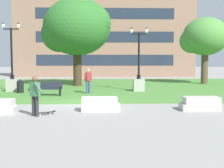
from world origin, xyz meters
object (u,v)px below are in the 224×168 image
at_px(concrete_block_left, 100,104).
at_px(concrete_block_right, 200,104).
at_px(person_skateboarder, 35,94).
at_px(person_bystander_near_lawn, 88,80).
at_px(lamp_post_right, 139,78).
at_px(trash_bin, 20,86).
at_px(lamp_post_center, 12,77).
at_px(park_bench_near_right, 48,88).
at_px(skateboard, 44,113).

relative_size(concrete_block_left, concrete_block_right, 0.99).
height_order(person_skateboarder, person_bystander_near_lawn, person_bystander_near_lawn).
bearing_deg(lamp_post_right, trash_bin, -174.06).
distance_m(concrete_block_right, trash_bin, 12.94).
xyz_separation_m(person_skateboarder, trash_bin, (-2.89, 8.92, -0.47)).
bearing_deg(lamp_post_right, concrete_block_left, -108.55).
bearing_deg(concrete_block_left, lamp_post_center, 126.63).
relative_size(park_bench_near_right, lamp_post_right, 0.39).
bearing_deg(park_bench_near_right, person_bystander_near_lawn, 24.66).
bearing_deg(lamp_post_right, park_bench_near_right, -157.43).
distance_m(skateboard, lamp_post_center, 10.51).
distance_m(concrete_block_left, skateboard, 2.63).
bearing_deg(lamp_post_right, person_bystander_near_lawn, -158.91).
bearing_deg(skateboard, park_bench_near_right, 97.80).
distance_m(concrete_block_left, person_bystander_near_lawn, 7.20).
distance_m(park_bench_near_right, trash_bin, 2.84).
distance_m(concrete_block_left, person_skateboarder, 3.12).
xyz_separation_m(person_skateboarder, park_bench_near_right, (-0.63, 7.20, -0.43)).
bearing_deg(lamp_post_right, concrete_block_right, -77.56).
distance_m(concrete_block_left, lamp_post_right, 9.04).
xyz_separation_m(skateboard, lamp_post_center, (-4.04, 9.66, 0.96)).
xyz_separation_m(person_skateboarder, skateboard, (0.31, 0.36, -0.88)).
xyz_separation_m(concrete_block_left, lamp_post_center, (-6.51, 8.75, 0.74)).
bearing_deg(lamp_post_center, park_bench_near_right, -42.16).
bearing_deg(lamp_post_right, person_skateboarder, -119.89).
relative_size(person_skateboarder, lamp_post_center, 0.34).
xyz_separation_m(concrete_block_right, skateboard, (-7.22, -0.89, -0.22)).
relative_size(concrete_block_right, person_skateboarder, 1.06).
bearing_deg(lamp_post_center, skateboard, -67.28).
height_order(skateboard, trash_bin, trash_bin).
distance_m(concrete_block_right, person_bystander_near_lawn, 9.09).
xyz_separation_m(skateboard, park_bench_near_right, (-0.94, 6.84, 0.45)).
distance_m(lamp_post_right, person_bystander_near_lawn, 3.97).
relative_size(concrete_block_right, lamp_post_right, 0.38).
xyz_separation_m(lamp_post_center, trash_bin, (0.85, -1.09, -0.54)).
distance_m(person_skateboarder, park_bench_near_right, 7.24).
bearing_deg(concrete_block_right, trash_bin, 143.63).
bearing_deg(park_bench_near_right, concrete_block_left, -60.20).
height_order(person_skateboarder, trash_bin, person_skateboarder).
height_order(concrete_block_right, person_bystander_near_lawn, person_bystander_near_lawn).
bearing_deg(trash_bin, person_bystander_near_lawn, -6.39).
bearing_deg(concrete_block_right, concrete_block_left, 179.87).
bearing_deg(person_skateboarder, concrete_block_left, 24.50).
bearing_deg(trash_bin, park_bench_near_right, -37.30).
relative_size(concrete_block_left, trash_bin, 1.87).
height_order(lamp_post_center, trash_bin, lamp_post_center).
xyz_separation_m(concrete_block_right, lamp_post_center, (-11.26, 8.76, 0.74)).
bearing_deg(concrete_block_left, person_skateboarder, -155.50).
bearing_deg(skateboard, person_skateboarder, -130.53).
bearing_deg(person_skateboarder, lamp_post_center, 110.46).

